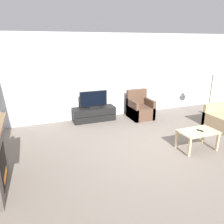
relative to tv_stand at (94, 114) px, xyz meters
The scene contains 8 objects.
ground_plane 2.62m from the tv_stand, 72.98° to the right, with size 24.00×24.00×0.00m, color slate.
wall_back 1.40m from the tv_stand, 21.69° to the left, with size 12.00×0.06×2.70m.
tv_stand is the anchor object (origin of this frame).
tv 0.47m from the tv_stand, 90.00° to the right, with size 0.88×0.18×0.53m.
armchair 1.54m from the tv_stand, 10.18° to the right, with size 0.70×0.76×0.91m.
coffee_table 3.25m from the tv_stand, 58.42° to the right, with size 0.88×0.53×0.46m.
remote 3.29m from the tv_stand, 57.85° to the right, with size 0.09×0.15×0.02m.
floor_lamp 3.93m from the tv_stand, 17.96° to the right, with size 0.30×0.30×1.68m.
Camera 1 is at (-2.58, -3.91, 2.43)m, focal length 35.00 mm.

